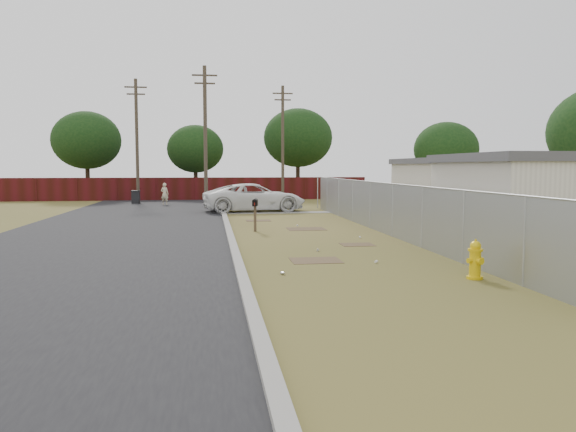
{
  "coord_description": "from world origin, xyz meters",
  "views": [
    {
      "loc": [
        -3.71,
        -20.38,
        2.63
      ],
      "look_at": [
        -1.32,
        -3.05,
        1.1
      ],
      "focal_mm": 35.0,
      "sensor_mm": 36.0,
      "label": 1
    }
  ],
  "objects": [
    {
      "name": "horizon_trees",
      "position": [
        0.84,
        23.56,
        4.63
      ],
      "size": [
        33.32,
        31.94,
        7.78
      ],
      "color": "black",
      "rests_on": "ground"
    },
    {
      "name": "mailbox",
      "position": [
        -1.92,
        2.41,
        1.06
      ],
      "size": [
        0.28,
        0.59,
        1.34
      ],
      "color": "brown",
      "rests_on": "ground"
    },
    {
      "name": "fire_hydrant",
      "position": [
        2.44,
        -8.07,
        0.44
      ],
      "size": [
        0.46,
        0.47,
        0.95
      ],
      "color": "yellow",
      "rests_on": "ground"
    },
    {
      "name": "pickup_truck",
      "position": [
        -1.15,
        12.64,
        0.83
      ],
      "size": [
        6.32,
        3.59,
        1.66
      ],
      "primitive_type": "imported",
      "rotation": [
        0.0,
        0.0,
        1.71
      ],
      "color": "white",
      "rests_on": "ground"
    },
    {
      "name": "pedestrian",
      "position": [
        -6.87,
        19.31,
        0.76
      ],
      "size": [
        0.65,
        0.54,
        1.53
      ],
      "primitive_type": "imported",
      "rotation": [
        0.0,
        0.0,
        2.78
      ],
      "color": "beige",
      "rests_on": "ground"
    },
    {
      "name": "houses",
      "position": [
        9.7,
        3.13,
        1.56
      ],
      "size": [
        9.3,
        17.24,
        3.1
      ],
      "color": "silver",
      "rests_on": "ground"
    },
    {
      "name": "privacy_fence",
      "position": [
        -6.0,
        25.0,
        0.9
      ],
      "size": [
        30.0,
        0.12,
        1.8
      ],
      "primitive_type": "cube",
      "color": "#440E11",
      "rests_on": "ground"
    },
    {
      "name": "ground",
      "position": [
        0.0,
        0.0,
        0.0
      ],
      "size": [
        120.0,
        120.0,
        0.0
      ],
      "primitive_type": "plane",
      "color": "brown",
      "rests_on": "ground"
    },
    {
      "name": "scattered_litter",
      "position": [
        0.05,
        -2.41,
        0.04
      ],
      "size": [
        3.85,
        11.15,
        0.07
      ],
      "color": "silver",
      "rests_on": "ground"
    },
    {
      "name": "utility_poles",
      "position": [
        -3.67,
        20.67,
        4.69
      ],
      "size": [
        12.6,
        8.24,
        9.0
      ],
      "color": "#463B2E",
      "rests_on": "ground"
    },
    {
      "name": "trash_bin",
      "position": [
        -9.06,
        21.14,
        0.48
      ],
      "size": [
        0.62,
        0.68,
        0.94
      ],
      "color": "black",
      "rests_on": "ground"
    },
    {
      "name": "chainlink_fence",
      "position": [
        3.12,
        1.03,
        0.8
      ],
      "size": [
        0.1,
        27.06,
        2.02
      ],
      "color": "#989BA0",
      "rests_on": "ground"
    },
    {
      "name": "street",
      "position": [
        -6.76,
        8.05,
        0.02
      ],
      "size": [
        15.1,
        60.0,
        0.12
      ],
      "color": "black",
      "rests_on": "ground"
    }
  ]
}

